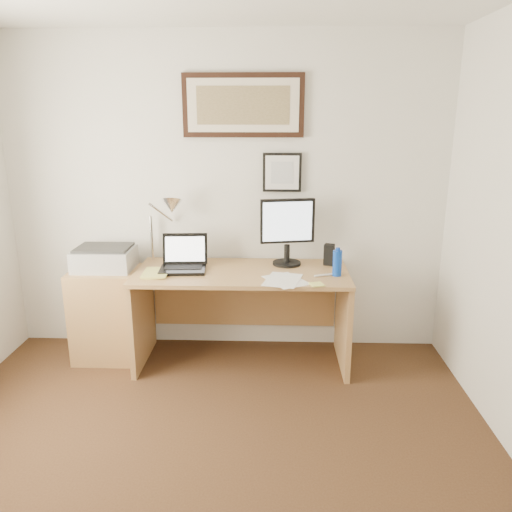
{
  "coord_description": "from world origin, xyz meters",
  "views": [
    {
      "loc": [
        0.38,
        -1.94,
        1.88
      ],
      "look_at": [
        0.27,
        1.43,
        0.92
      ],
      "focal_mm": 35.0,
      "sensor_mm": 36.0,
      "label": 1
    }
  ],
  "objects_px": {
    "desk": "(243,296)",
    "laptop": "(184,262)",
    "water_bottle": "(337,263)",
    "lcd_monitor": "(287,229)",
    "book": "(143,273)",
    "printer": "(104,258)",
    "side_cabinet": "(107,314)"
  },
  "relations": [
    {
      "from": "side_cabinet",
      "to": "laptop",
      "type": "relative_size",
      "value": 2.05
    },
    {
      "from": "lcd_monitor",
      "to": "laptop",
      "type": "bearing_deg",
      "value": -169.16
    },
    {
      "from": "laptop",
      "to": "printer",
      "type": "bearing_deg",
      "value": 174.9
    },
    {
      "from": "side_cabinet",
      "to": "book",
      "type": "bearing_deg",
      "value": -24.21
    },
    {
      "from": "desk",
      "to": "laptop",
      "type": "relative_size",
      "value": 4.49
    },
    {
      "from": "water_bottle",
      "to": "book",
      "type": "bearing_deg",
      "value": -179.13
    },
    {
      "from": "lcd_monitor",
      "to": "printer",
      "type": "relative_size",
      "value": 1.18
    },
    {
      "from": "side_cabinet",
      "to": "water_bottle",
      "type": "bearing_deg",
      "value": -4.4
    },
    {
      "from": "desk",
      "to": "lcd_monitor",
      "type": "distance_m",
      "value": 0.63
    },
    {
      "from": "printer",
      "to": "side_cabinet",
      "type": "bearing_deg",
      "value": -99.9
    },
    {
      "from": "desk",
      "to": "laptop",
      "type": "height_order",
      "value": "laptop"
    },
    {
      "from": "book",
      "to": "desk",
      "type": "distance_m",
      "value": 0.78
    },
    {
      "from": "laptop",
      "to": "book",
      "type": "bearing_deg",
      "value": -154.3
    },
    {
      "from": "laptop",
      "to": "water_bottle",
      "type": "bearing_deg",
      "value": -5.61
    },
    {
      "from": "side_cabinet",
      "to": "desk",
      "type": "bearing_deg",
      "value": 1.89
    },
    {
      "from": "side_cabinet",
      "to": "water_bottle",
      "type": "distance_m",
      "value": 1.84
    },
    {
      "from": "water_bottle",
      "to": "lcd_monitor",
      "type": "distance_m",
      "value": 0.49
    },
    {
      "from": "desk",
      "to": "laptop",
      "type": "bearing_deg",
      "value": -172.34
    },
    {
      "from": "lcd_monitor",
      "to": "printer",
      "type": "xyz_separation_m",
      "value": [
        -1.41,
        -0.09,
        -0.22
      ]
    },
    {
      "from": "laptop",
      "to": "side_cabinet",
      "type": "bearing_deg",
      "value": 177.81
    },
    {
      "from": "water_bottle",
      "to": "desk",
      "type": "xyz_separation_m",
      "value": [
        -0.7,
        0.17,
        -0.33
      ]
    },
    {
      "from": "laptop",
      "to": "lcd_monitor",
      "type": "distance_m",
      "value": 0.83
    },
    {
      "from": "side_cabinet",
      "to": "book",
      "type": "relative_size",
      "value": 2.89
    },
    {
      "from": "desk",
      "to": "lcd_monitor",
      "type": "bearing_deg",
      "value": 14.82
    },
    {
      "from": "book",
      "to": "printer",
      "type": "bearing_deg",
      "value": 151.27
    },
    {
      "from": "water_bottle",
      "to": "printer",
      "type": "height_order",
      "value": "water_bottle"
    },
    {
      "from": "water_bottle",
      "to": "book",
      "type": "relative_size",
      "value": 0.75
    },
    {
      "from": "water_bottle",
      "to": "lcd_monitor",
      "type": "xyz_separation_m",
      "value": [
        -0.36,
        0.26,
        0.2
      ]
    },
    {
      "from": "water_bottle",
      "to": "book",
      "type": "height_order",
      "value": "water_bottle"
    },
    {
      "from": "side_cabinet",
      "to": "water_bottle",
      "type": "xyz_separation_m",
      "value": [
        1.77,
        -0.14,
        0.48
      ]
    },
    {
      "from": "water_bottle",
      "to": "lcd_monitor",
      "type": "relative_size",
      "value": 0.37
    },
    {
      "from": "book",
      "to": "printer",
      "type": "relative_size",
      "value": 0.57
    }
  ]
}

